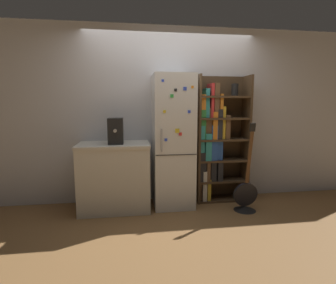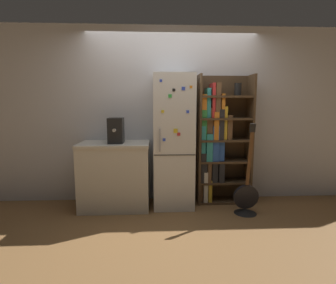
# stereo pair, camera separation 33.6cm
# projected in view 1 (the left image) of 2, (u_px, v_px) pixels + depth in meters

# --- Properties ---
(ground_plane) EXTENTS (16.00, 16.00, 0.00)m
(ground_plane) POSITION_uv_depth(u_px,v_px,m) (175.00, 209.00, 3.69)
(ground_plane) COLOR olive
(wall_back) EXTENTS (8.00, 0.05, 2.60)m
(wall_back) POSITION_uv_depth(u_px,v_px,m) (170.00, 115.00, 3.98)
(wall_back) COLOR silver
(wall_back) RESTS_ON ground_plane
(refrigerator) EXTENTS (0.56, 0.58, 1.87)m
(refrigerator) POSITION_uv_depth(u_px,v_px,m) (173.00, 142.00, 3.73)
(refrigerator) COLOR white
(refrigerator) RESTS_ON ground_plane
(bookshelf) EXTENTS (0.79, 0.34, 1.88)m
(bookshelf) POSITION_uv_depth(u_px,v_px,m) (215.00, 141.00, 3.95)
(bookshelf) COLOR #4C3823
(bookshelf) RESTS_ON ground_plane
(kitchen_counter) EXTENTS (0.97, 0.63, 0.93)m
(kitchen_counter) POSITION_uv_depth(u_px,v_px,m) (115.00, 176.00, 3.65)
(kitchen_counter) COLOR beige
(kitchen_counter) RESTS_ON ground_plane
(espresso_machine) EXTENTS (0.20, 0.32, 0.35)m
(espresso_machine) POSITION_uv_depth(u_px,v_px,m) (116.00, 131.00, 3.54)
(espresso_machine) COLOR black
(espresso_machine) RESTS_ON kitchen_counter
(guitar) EXTENTS (0.34, 0.30, 1.23)m
(guitar) POSITION_uv_depth(u_px,v_px,m) (245.00, 198.00, 3.62)
(guitar) COLOR black
(guitar) RESTS_ON ground_plane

